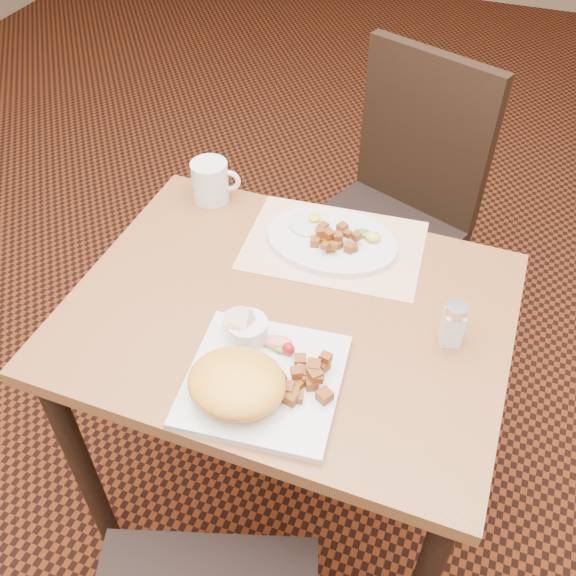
% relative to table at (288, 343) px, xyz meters
% --- Properties ---
extents(ground, '(8.00, 8.00, 0.00)m').
position_rel_table_xyz_m(ground, '(0.00, 0.00, -0.64)').
color(ground, black).
rests_on(ground, ground).
extents(table, '(0.90, 0.70, 0.75)m').
position_rel_table_xyz_m(table, '(0.00, 0.00, 0.00)').
color(table, '#9C5D30').
rests_on(table, ground).
extents(chair_far, '(0.55, 0.55, 0.97)m').
position_rel_table_xyz_m(chair_far, '(0.08, 0.72, -0.10)').
color(chair_far, black).
rests_on(chair_far, ground).
extents(placemat, '(0.42, 0.31, 0.00)m').
position_rel_table_xyz_m(placemat, '(0.03, 0.23, 0.11)').
color(placemat, white).
rests_on(placemat, table).
extents(plate_square, '(0.31, 0.31, 0.02)m').
position_rel_table_xyz_m(plate_square, '(0.03, -0.19, 0.12)').
color(plate_square, silver).
rests_on(plate_square, table).
extents(plate_oval, '(0.31, 0.23, 0.02)m').
position_rel_table_xyz_m(plate_oval, '(0.02, 0.23, 0.12)').
color(plate_oval, silver).
rests_on(plate_oval, placemat).
extents(hollandaise_mound, '(0.18, 0.16, 0.07)m').
position_rel_table_xyz_m(hollandaise_mound, '(-0.01, -0.24, 0.16)').
color(hollandaise_mound, yellow).
rests_on(hollandaise_mound, plate_square).
extents(ramekin, '(0.09, 0.08, 0.04)m').
position_rel_table_xyz_m(ramekin, '(-0.04, -0.11, 0.15)').
color(ramekin, silver).
rests_on(ramekin, plate_square).
extents(garnish_sq, '(0.08, 0.05, 0.03)m').
position_rel_table_xyz_m(garnish_sq, '(0.03, -0.12, 0.14)').
color(garnish_sq, '#387223').
rests_on(garnish_sq, plate_square).
extents(fried_egg, '(0.10, 0.10, 0.02)m').
position_rel_table_xyz_m(fried_egg, '(-0.04, 0.26, 0.13)').
color(fried_egg, white).
rests_on(fried_egg, plate_oval).
extents(garnish_ov, '(0.07, 0.05, 0.02)m').
position_rel_table_xyz_m(garnish_ov, '(0.10, 0.26, 0.14)').
color(garnish_ov, '#387223').
rests_on(garnish_ov, plate_oval).
extents(salt_shaker, '(0.05, 0.05, 0.10)m').
position_rel_table_xyz_m(salt_shaker, '(0.33, 0.03, 0.16)').
color(salt_shaker, white).
rests_on(salt_shaker, table).
extents(coffee_mug, '(0.12, 0.09, 0.10)m').
position_rel_table_xyz_m(coffee_mug, '(-0.31, 0.29, 0.16)').
color(coffee_mug, silver).
rests_on(coffee_mug, table).
extents(home_fries_sq, '(0.12, 0.12, 0.04)m').
position_rel_table_xyz_m(home_fries_sq, '(0.10, -0.18, 0.14)').
color(home_fries_sq, '#904917').
rests_on(home_fries_sq, plate_square).
extents(home_fries_ov, '(0.11, 0.11, 0.03)m').
position_rel_table_xyz_m(home_fries_ov, '(0.03, 0.21, 0.14)').
color(home_fries_ov, '#904917').
rests_on(home_fries_ov, plate_oval).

